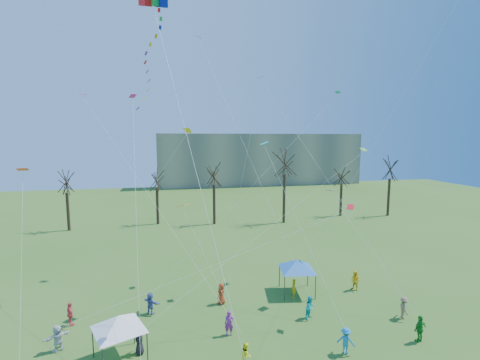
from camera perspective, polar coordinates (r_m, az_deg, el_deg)
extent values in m
cube|color=gray|center=(102.20, 3.22, 3.64)|extent=(60.00, 14.00, 15.00)
cylinder|color=black|center=(56.20, -27.29, -4.81)|extent=(0.44, 0.44, 5.75)
cylinder|color=black|center=(55.38, -13.90, -4.35)|extent=(0.44, 0.44, 5.81)
cylinder|color=black|center=(53.80, -4.43, -4.18)|extent=(0.44, 0.44, 6.39)
cylinder|color=black|center=(54.85, 7.52, -3.17)|extent=(0.44, 0.44, 7.95)
cylinder|color=black|center=(62.13, 16.84, -3.27)|extent=(0.44, 0.44, 5.68)
cylinder|color=black|center=(65.04, 24.02, -2.69)|extent=(0.44, 0.44, 6.66)
cube|color=red|center=(25.42, -15.91, 27.42)|extent=(0.88, 1.16, 0.99)
cube|color=green|center=(25.40, -14.61, 27.48)|extent=(0.88, 1.16, 0.99)
cube|color=#0D1BAB|center=(25.39, -13.32, 27.52)|extent=(0.88, 1.16, 0.99)
cylinder|color=white|center=(19.10, -7.75, 2.40)|extent=(0.02, 0.02, 22.30)
cylinder|color=#3F3F44|center=(23.43, -15.53, -25.96)|extent=(0.09, 0.09, 2.09)
cylinder|color=#3F3F44|center=(25.05, -23.82, -23.97)|extent=(0.09, 0.09, 2.09)
cylinder|color=#3F3F44|center=(25.55, -17.63, -23.03)|extent=(0.09, 0.09, 2.09)
pyramid|color=white|center=(23.43, -20.01, -21.89)|extent=(3.67, 3.67, 0.90)
cylinder|color=#3F3F44|center=(30.10, 7.62, -17.82)|extent=(0.08, 0.08, 2.15)
cylinder|color=#3F3F44|center=(30.66, 12.77, -17.45)|extent=(0.08, 0.08, 2.15)
cylinder|color=#3F3F44|center=(32.50, 6.75, -15.85)|extent=(0.08, 0.08, 2.15)
cylinder|color=#3F3F44|center=(33.02, 11.49, -15.57)|extent=(0.08, 0.08, 2.15)
pyramid|color=blue|center=(30.95, 9.72, -14.04)|extent=(4.05, 4.05, 0.92)
imported|color=#FFF71A|center=(22.72, 1.04, -27.67)|extent=(0.64, 0.80, 1.56)
imported|color=#167AB7|center=(24.68, 17.60, -24.67)|extent=(1.28, 1.18, 1.73)
imported|color=#1D8824|center=(27.62, 28.37, -21.42)|extent=(1.16, 0.71, 1.85)
imported|color=silver|center=(26.70, -28.68, -22.59)|extent=(1.66, 1.32, 1.77)
imported|color=black|center=(24.57, -16.79, -24.85)|extent=(0.62, 0.87, 1.69)
imported|color=#8A2288|center=(25.44, -1.87, -23.25)|extent=(0.72, 0.56, 1.75)
imported|color=#0DB6C2|center=(27.87, 11.90, -20.49)|extent=(1.09, 1.04, 1.77)
imported|color=#8C6A4C|center=(30.11, 26.18, -18.98)|extent=(0.91, 1.23, 1.70)
imported|color=#ED4F57|center=(29.28, -26.99, -19.73)|extent=(0.92, 1.11, 1.77)
imported|color=#4C57A5|center=(28.86, -15.05, -19.64)|extent=(1.52, 1.44, 1.71)
imported|color=#AE3315|center=(29.41, -3.19, -18.80)|extent=(1.00, 1.01, 1.77)
imported|color=#D8A40B|center=(30.76, 9.12, -17.80)|extent=(0.50, 0.66, 1.64)
imported|color=yellow|center=(33.32, 19.10, -15.96)|extent=(1.02, 1.09, 1.78)
cube|color=#FE370D|center=(24.17, -33.10, 1.52)|extent=(0.77, 0.90, 0.22)
cylinder|color=white|center=(22.21, -33.28, -12.88)|extent=(0.01, 0.01, 11.92)
cube|color=#E025B1|center=(31.22, -17.84, 13.51)|extent=(0.76, 0.79, 0.30)
cylinder|color=white|center=(24.32, -17.35, -3.62)|extent=(0.01, 0.01, 21.16)
cube|color=#FAA11A|center=(20.09, -9.75, -4.28)|extent=(0.77, 0.74, 0.20)
cylinder|color=white|center=(20.77, -4.35, -16.12)|extent=(0.01, 0.01, 8.96)
cube|color=#19C0C2|center=(29.90, 4.19, 6.30)|extent=(0.75, 0.63, 0.29)
cylinder|color=white|center=(26.08, 9.97, -7.26)|extent=(0.01, 0.01, 15.93)
cube|color=blue|center=(34.31, 3.52, 17.13)|extent=(0.80, 0.73, 0.25)
cylinder|color=white|center=(28.55, 14.43, 0.39)|extent=(0.01, 0.01, 24.19)
cube|color=red|center=(26.10, 18.32, -4.37)|extent=(0.75, 0.76, 0.30)
cylinder|color=white|center=(23.96, -4.51, -14.29)|extent=(0.01, 0.01, 21.59)
cube|color=#6CC92F|center=(32.70, 20.33, 4.88)|extent=(0.51, 0.61, 0.29)
cylinder|color=white|center=(26.28, 5.38, -7.76)|extent=(0.01, 0.01, 23.50)
cube|color=purple|center=(35.97, -25.30, 13.14)|extent=(0.80, 0.87, 0.19)
cylinder|color=white|center=(28.60, -15.97, -1.45)|extent=(0.01, 0.01, 23.99)
cube|color=orange|center=(37.79, -7.06, 23.08)|extent=(0.68, 0.63, 0.33)
cylinder|color=white|center=(30.13, 1.06, 5.21)|extent=(0.01, 0.01, 27.20)
cube|color=#D8247D|center=(28.97, 15.21, -1.76)|extent=(0.95, 0.89, 0.17)
cylinder|color=white|center=(29.01, 20.67, -10.16)|extent=(0.01, 0.01, 9.79)
cube|color=yellow|center=(27.32, -8.94, 8.36)|extent=(0.82, 0.86, 0.40)
cylinder|color=white|center=(27.07, -18.07, -5.83)|extent=(0.01, 0.01, 15.63)
cube|color=#1B8CD0|center=(35.82, 16.36, 14.19)|extent=(0.73, 0.73, 0.21)
cylinder|color=white|center=(29.79, 2.62, -0.46)|extent=(0.01, 0.01, 25.42)
cylinder|color=white|center=(25.23, 1.24, 4.78)|extent=(0.01, 0.01, 22.93)
cylinder|color=white|center=(26.67, 21.22, 4.52)|extent=(0.01, 0.01, 25.18)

